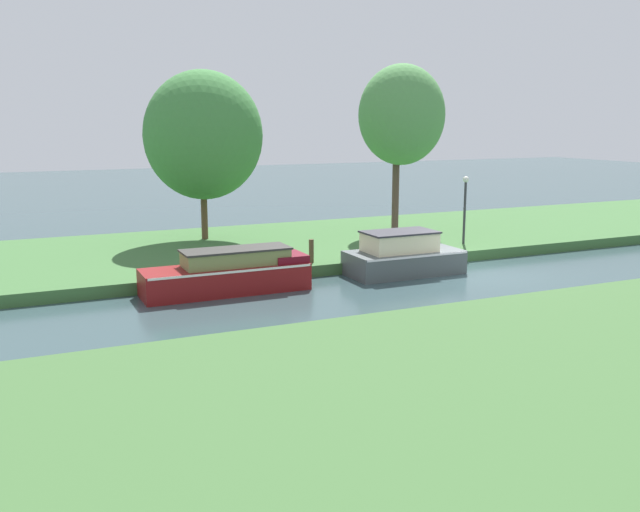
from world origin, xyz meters
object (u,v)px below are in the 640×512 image
slate_narrowboat (403,256)px  willow_tree_centre (402,115)px  lamp_post (465,201)px  mooring_post_far (311,251)px  willow_tree_left (204,135)px  maroon_barge (230,273)px  mooring_post_near (436,242)px

slate_narrowboat → willow_tree_centre: (3.48, 6.01, 4.87)m
lamp_post → mooring_post_far: bearing=-172.7°
willow_tree_left → lamp_post: bearing=-29.4°
willow_tree_left → mooring_post_far: willow_tree_left is taller
maroon_barge → slate_narrowboat: bearing=0.0°
willow_tree_centre → mooring_post_near: 6.77m
mooring_post_far → maroon_barge: bearing=-158.1°
willow_tree_left → mooring_post_near: 10.24m
slate_narrowboat → willow_tree_left: 9.81m
willow_tree_left → willow_tree_centre: 8.60m
slate_narrowboat → mooring_post_far: slate_narrowboat is taller
willow_tree_left → lamp_post: willow_tree_left is taller
slate_narrowboat → mooring_post_near: slate_narrowboat is taller
lamp_post → willow_tree_left: bearing=150.6°
willow_tree_left → mooring_post_far: (2.06, -6.08, -3.88)m
maroon_barge → lamp_post: 10.84m
willow_tree_left → willow_tree_centre: size_ratio=0.95×
lamp_post → mooring_post_near: size_ratio=4.03×
willow_tree_left → lamp_post: 10.85m
mooring_post_far → willow_tree_left: bearing=108.7°
willow_tree_left → mooring_post_far: 7.50m
maroon_barge → willow_tree_centre: 12.46m
slate_narrowboat → lamp_post: bearing=28.2°
mooring_post_far → lamp_post: bearing=7.3°
willow_tree_left → lamp_post: size_ratio=2.54×
slate_narrowboat → willow_tree_left: bearing=123.6°
maroon_barge → mooring_post_near: (8.54, 1.36, 0.13)m
lamp_post → mooring_post_far: (-7.11, -0.91, -1.31)m
willow_tree_centre → mooring_post_far: size_ratio=8.85×
maroon_barge → mooring_post_far: maroon_barge is taller
maroon_barge → mooring_post_near: maroon_barge is taller
maroon_barge → willow_tree_centre: size_ratio=0.71×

